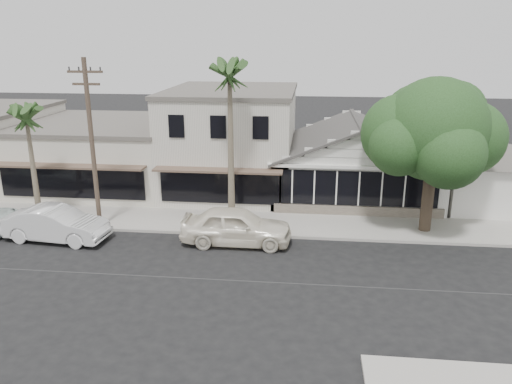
# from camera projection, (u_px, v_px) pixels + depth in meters

# --- Properties ---
(ground) EXTENTS (140.00, 140.00, 0.00)m
(ground) POSITION_uv_depth(u_px,v_px,m) (255.00, 282.00, 21.18)
(ground) COLOR black
(ground) RESTS_ON ground
(sidewalk_north) EXTENTS (90.00, 3.50, 0.15)m
(sidewalk_north) POSITION_uv_depth(u_px,v_px,m) (128.00, 218.00, 28.38)
(sidewalk_north) COLOR #9E9991
(sidewalk_north) RESTS_ON ground
(corner_shop) EXTENTS (10.40, 8.60, 5.10)m
(corner_shop) POSITION_uv_depth(u_px,v_px,m) (354.00, 157.00, 31.72)
(corner_shop) COLOR white
(corner_shop) RESTS_ON ground
(side_cottage) EXTENTS (6.00, 6.00, 3.00)m
(side_cottage) POSITION_uv_depth(u_px,v_px,m) (491.00, 182.00, 30.28)
(side_cottage) COLOR white
(side_cottage) RESTS_ON ground
(row_building_near) EXTENTS (8.00, 10.00, 6.50)m
(row_building_near) POSITION_uv_depth(u_px,v_px,m) (232.00, 142.00, 33.33)
(row_building_near) COLOR silver
(row_building_near) RESTS_ON ground
(row_building_midnear) EXTENTS (10.00, 10.00, 4.20)m
(row_building_midnear) POSITION_uv_depth(u_px,v_px,m) (104.00, 155.00, 34.60)
(row_building_midnear) COLOR silver
(row_building_midnear) RESTS_ON ground
(utility_pole) EXTENTS (1.80, 0.24, 9.00)m
(utility_pole) POSITION_uv_depth(u_px,v_px,m) (92.00, 142.00, 25.61)
(utility_pole) COLOR brown
(utility_pole) RESTS_ON ground
(car_0) EXTENTS (5.51, 2.22, 1.88)m
(car_0) POSITION_uv_depth(u_px,v_px,m) (236.00, 226.00, 24.83)
(car_0) COLOR white
(car_0) RESTS_ON ground
(car_1) EXTENTS (5.43, 2.33, 1.74)m
(car_1) POSITION_uv_depth(u_px,v_px,m) (56.00, 224.00, 25.25)
(car_1) COLOR silver
(car_1) RESTS_ON ground
(shade_tree) EXTENTS (7.33, 6.63, 8.14)m
(shade_tree) POSITION_uv_depth(u_px,v_px,m) (432.00, 132.00, 25.16)
(shade_tree) COLOR #483B2C
(shade_tree) RESTS_ON ground
(palm_east) EXTENTS (3.20, 3.20, 9.37)m
(palm_east) POSITION_uv_depth(u_px,v_px,m) (230.00, 76.00, 25.23)
(palm_east) COLOR #726651
(palm_east) RESTS_ON ground
(palm_mid) EXTENTS (2.91, 2.91, 6.99)m
(palm_mid) POSITION_uv_depth(u_px,v_px,m) (26.00, 116.00, 26.24)
(palm_mid) COLOR #726651
(palm_mid) RESTS_ON ground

